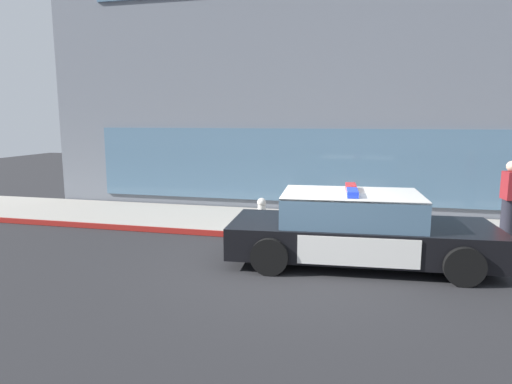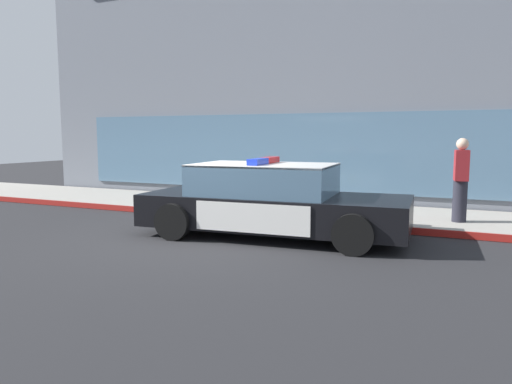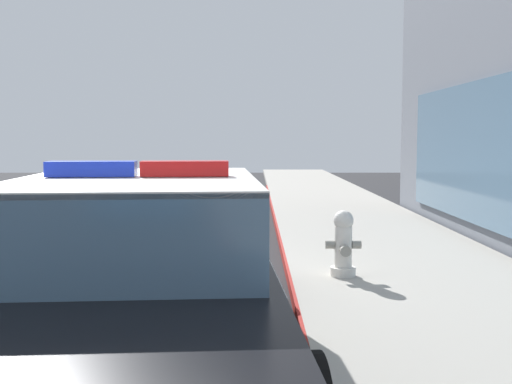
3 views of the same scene
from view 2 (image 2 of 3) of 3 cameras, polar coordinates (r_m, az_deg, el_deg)
ground at (r=9.14m, az=-6.75°, el=-5.37°), size 48.00×48.00×0.00m
sidewalk at (r=12.04m, az=1.39°, el=-2.01°), size 48.00×2.85×0.15m
curb_red_paint at (r=10.75m, az=-1.60°, el=-3.08°), size 28.80×0.04×0.14m
storefront_building at (r=17.52m, az=15.45°, el=15.75°), size 20.46×9.35×9.44m
police_cruiser at (r=9.07m, az=1.79°, el=-1.06°), size 5.09×2.36×1.49m
fire_hydrant at (r=11.71m, az=-5.25°, el=-0.18°), size 0.34×0.39×0.73m
pedestrian_on_sidewalk at (r=10.59m, az=23.20°, el=1.34°), size 0.31×0.43×1.71m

